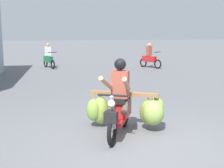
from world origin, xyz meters
TOP-DOWN VIEW (x-y plane):
  - ground_plane at (0.00, 0.00)m, footprint 120.00×120.00m
  - motorbike_main_loaded at (-0.06, 0.90)m, footprint 1.73×1.73m
  - motorbike_distant_ahead_left at (-2.28, 12.56)m, footprint 0.81×1.51m
  - motorbike_distant_ahead_right at (3.40, 11.85)m, footprint 0.96×1.41m

SIDE VIEW (x-z plane):
  - ground_plane at x=0.00m, z-range 0.00..0.00m
  - motorbike_main_loaded at x=-0.06m, z-range -0.27..1.31m
  - motorbike_distant_ahead_left at x=-2.28m, z-range -0.13..1.27m
  - motorbike_distant_ahead_right at x=3.40m, z-range -0.13..1.27m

